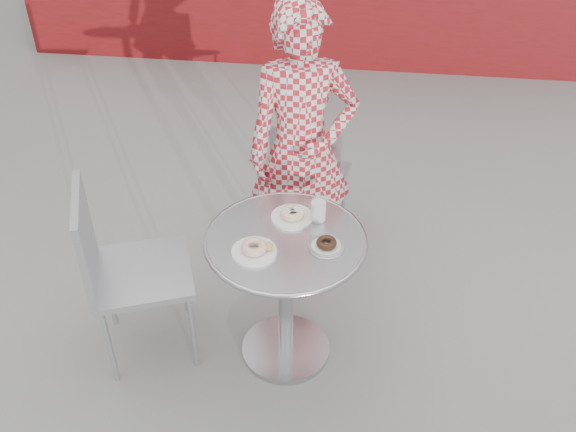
# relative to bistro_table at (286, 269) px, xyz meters

# --- Properties ---
(ground) EXTENTS (60.00, 60.00, 0.00)m
(ground) POSITION_rel_bistro_table_xyz_m (-0.01, -0.01, -0.58)
(ground) COLOR gray
(ground) RESTS_ON ground
(bistro_table) EXTENTS (0.76, 0.76, 0.76)m
(bistro_table) POSITION_rel_bistro_table_xyz_m (0.00, 0.00, 0.00)
(bistro_table) COLOR silver
(bistro_table) RESTS_ON ground
(chair_far) EXTENTS (0.46, 0.46, 0.86)m
(chair_far) POSITION_rel_bistro_table_xyz_m (0.03, 0.99, -0.31)
(chair_far) COLOR #ACAEB4
(chair_far) RESTS_ON ground
(chair_left) EXTENTS (0.61, 0.61, 0.99)m
(chair_left) POSITION_rel_bistro_table_xyz_m (-0.72, -0.04, -0.27)
(chair_left) COLOR #ACAEB4
(chair_left) RESTS_ON ground
(seated_person) EXTENTS (0.68, 0.54, 1.63)m
(seated_person) POSITION_rel_bistro_table_xyz_m (-0.00, 0.68, 0.24)
(seated_person) COLOR #B01B27
(seated_person) RESTS_ON ground
(plate_far) EXTENTS (0.20, 0.20, 0.05)m
(plate_far) POSITION_rel_bistro_table_xyz_m (0.01, 0.15, 0.21)
(plate_far) COLOR white
(plate_far) RESTS_ON bistro_table
(plate_near) EXTENTS (0.20, 0.20, 0.05)m
(plate_near) POSITION_rel_bistro_table_xyz_m (-0.12, -0.12, 0.21)
(plate_near) COLOR white
(plate_near) RESTS_ON bistro_table
(plate_checker) EXTENTS (0.16, 0.16, 0.04)m
(plate_checker) POSITION_rel_bistro_table_xyz_m (0.19, -0.04, 0.20)
(plate_checker) COLOR white
(plate_checker) RESTS_ON bistro_table
(milk_cup) EXTENTS (0.08, 0.08, 0.12)m
(milk_cup) POSITION_rel_bistro_table_xyz_m (0.13, 0.16, 0.24)
(milk_cup) COLOR white
(milk_cup) RESTS_ON bistro_table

